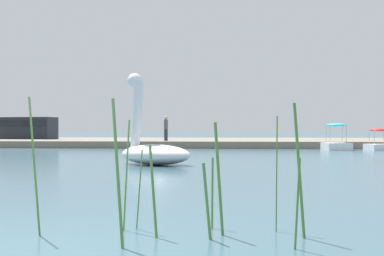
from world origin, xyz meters
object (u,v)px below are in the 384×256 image
Objects in this scene: swan_boat at (153,148)px; parked_van at (28,127)px; pedal_boat_red at (379,144)px; pedal_boat_cyan at (336,143)px; person_on_path at (166,127)px.

parked_van is at bearing 119.79° from swan_boat.
pedal_boat_red is 27.54m from parked_van.
pedal_boat_cyan is 1.46× the size of person_on_path.
person_on_path reaches higher than pedal_boat_cyan.
swan_boat is at bearing -83.22° from person_on_path.
swan_boat is 19.32m from person_on_path.
pedal_boat_red is 0.48× the size of parked_van.
parked_van reaches higher than pedal_boat_red.
pedal_boat_red is 13.98m from person_on_path.
pedal_boat_red is 1.31× the size of person_on_path.
swan_boat is 29.22m from parked_van.
swan_boat is 1.35× the size of pedal_boat_cyan.
pedal_boat_cyan is 1.11× the size of pedal_boat_red.
parked_van reaches higher than pedal_boat_cyan.
parked_van reaches higher than person_on_path.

